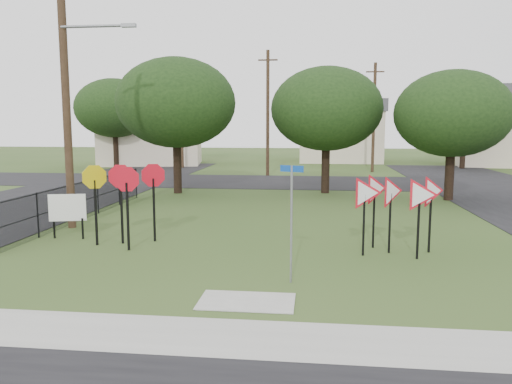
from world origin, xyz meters
The scene contains 23 objects.
ground centered at (0.00, 0.00, 0.00)m, with size 140.00×140.00×0.00m, color #2E481B.
sidewalk centered at (0.00, -4.20, 0.01)m, with size 30.00×1.60×0.02m, color #A09F97.
planting_strip centered at (0.00, -5.40, 0.01)m, with size 30.00×0.80×0.02m, color #2E481B.
street_left centered at (-12.00, 10.00, 0.01)m, with size 8.00×50.00×0.02m, color black.
street_far centered at (0.00, 20.00, 0.01)m, with size 60.00×8.00×0.02m, color black.
curb_pad centered at (0.00, -2.40, 0.01)m, with size 2.00×1.20×0.02m, color #A09F97.
street_name_sign centered at (0.86, -0.97, 1.60)m, with size 0.54×0.22×2.76m.
stop_sign_cluster centered at (-4.38, 2.17, 1.85)m, with size 2.29×1.48×2.50m.
yield_sign_cluster centered at (3.69, 2.06, 1.69)m, with size 2.83×1.56×2.29m.
info_board centered at (-6.56, 2.79, 0.97)m, with size 1.14×0.32×1.46m.
utility_pole_main centered at (-7.24, 4.50, 5.21)m, with size 3.55×0.33×10.00m.
far_pole_a centered at (-2.00, 24.00, 4.60)m, with size 1.40×0.24×9.00m.
far_pole_b centered at (6.00, 28.00, 4.35)m, with size 1.40×0.24×8.50m.
far_pole_c centered at (-10.00, 30.00, 4.60)m, with size 1.40×0.24×9.00m.
fence_run centered at (-7.60, 6.25, 0.78)m, with size 0.05×11.55×1.50m.
house_left centered at (-14.00, 34.00, 3.65)m, with size 10.58×8.88×7.20m.
house_mid centered at (4.00, 40.00, 3.15)m, with size 8.40×8.40×6.20m.
house_right centered at (18.00, 36.00, 3.65)m, with size 8.30×8.30×7.20m.
tree_near_left centered at (-6.00, 14.00, 4.86)m, with size 6.40×6.40×7.27m.
tree_near_mid centered at (2.00, 15.00, 4.54)m, with size 6.00×6.00×6.80m.
tree_near_right centered at (8.00, 13.00, 4.22)m, with size 5.60×5.60×6.33m.
tree_far_left centered at (-16.00, 30.00, 5.17)m, with size 6.80×6.80×7.73m.
tree_far_right centered at (14.00, 32.00, 4.54)m, with size 6.00×6.00×6.80m.
Camera 1 is at (1.34, -12.33, 3.66)m, focal length 35.00 mm.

